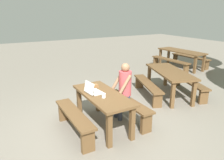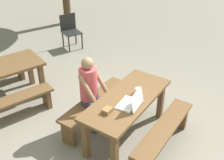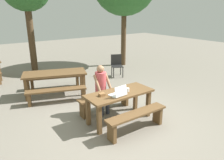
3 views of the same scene
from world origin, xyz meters
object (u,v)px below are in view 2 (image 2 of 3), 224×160
(laptop, at_px, (131,102))
(small_pouch, at_px, (107,110))
(coffee_mug, at_px, (138,91))
(person_seated, at_px, (91,89))
(plastic_chair, at_px, (70,30))
(picnic_table_front, at_px, (127,104))

(laptop, relative_size, small_pouch, 2.73)
(laptop, distance_m, small_pouch, 0.38)
(coffee_mug, xyz_separation_m, person_seated, (-0.32, 0.67, -0.04))
(laptop, height_order, plastic_chair, laptop)
(coffee_mug, height_order, person_seated, person_seated)
(laptop, xyz_separation_m, person_seated, (0.01, 0.75, -0.05))
(small_pouch, distance_m, person_seated, 0.64)
(picnic_table_front, bearing_deg, small_pouch, 173.85)
(picnic_table_front, relative_size, coffee_mug, 18.49)
(small_pouch, height_order, coffee_mug, coffee_mug)
(picnic_table_front, xyz_separation_m, laptop, (-0.15, -0.15, 0.19))
(laptop, distance_m, coffee_mug, 0.35)
(laptop, bearing_deg, person_seated, -96.57)
(coffee_mug, bearing_deg, picnic_table_front, 159.59)
(picnic_table_front, height_order, plastic_chair, plastic_chair)
(picnic_table_front, bearing_deg, coffee_mug, -20.41)
(coffee_mug, distance_m, plastic_chair, 3.68)
(small_pouch, relative_size, coffee_mug, 1.54)
(plastic_chair, bearing_deg, picnic_table_front, -101.46)
(picnic_table_front, bearing_deg, plastic_chair, 54.76)
(person_seated, bearing_deg, picnic_table_front, -77.40)
(picnic_table_front, relative_size, person_seated, 1.29)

